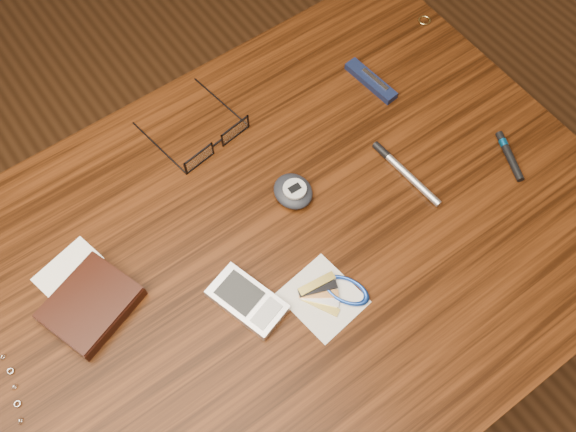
# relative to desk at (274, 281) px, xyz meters

# --- Properties ---
(ground) EXTENTS (3.80, 3.80, 0.00)m
(ground) POSITION_rel_desk_xyz_m (0.00, 0.00, -0.65)
(ground) COLOR #472814
(ground) RESTS_ON ground
(desk) EXTENTS (1.00, 0.70, 0.75)m
(desk) POSITION_rel_desk_xyz_m (0.00, 0.00, 0.00)
(desk) COLOR #3A1A09
(desk) RESTS_ON ground
(wallet_and_card) EXTENTS (0.14, 0.17, 0.03)m
(wallet_and_card) POSITION_rel_desk_xyz_m (-0.24, 0.08, 0.11)
(wallet_and_card) COLOR black
(wallet_and_card) RESTS_ON desk
(eyeglasses) EXTENTS (0.15, 0.15, 0.03)m
(eyeglasses) POSITION_rel_desk_xyz_m (0.03, 0.20, 0.11)
(eyeglasses) COLOR black
(eyeglasses) RESTS_ON desk
(gold_ring) EXTENTS (0.02, 0.02, 0.00)m
(gold_ring) POSITION_rel_desk_xyz_m (0.47, 0.21, 0.10)
(gold_ring) COLOR tan
(gold_ring) RESTS_ON desk
(pda_phone) EXTENTS (0.08, 0.12, 0.02)m
(pda_phone) POSITION_rel_desk_xyz_m (-0.07, -0.04, 0.11)
(pda_phone) COLOR silver
(pda_phone) RESTS_ON desk
(pedometer) EXTENTS (0.06, 0.07, 0.03)m
(pedometer) POSITION_rel_desk_xyz_m (0.08, 0.06, 0.11)
(pedometer) COLOR black
(pedometer) RESTS_ON desk
(notepad_keys) EXTENTS (0.12, 0.11, 0.01)m
(notepad_keys) POSITION_rel_desk_xyz_m (0.03, -0.10, 0.11)
(notepad_keys) COLOR silver
(notepad_keys) RESTS_ON desk
(pocket_knife) EXTENTS (0.03, 0.10, 0.01)m
(pocket_knife) POSITION_rel_desk_xyz_m (0.31, 0.16, 0.11)
(pocket_knife) COLOR #101534
(pocket_knife) RESTS_ON desk
(silver_pen) EXTENTS (0.02, 0.14, 0.01)m
(silver_pen) POSITION_rel_desk_xyz_m (0.24, -0.00, 0.11)
(silver_pen) COLOR silver
(silver_pen) RESTS_ON desk
(black_blue_pen) EXTENTS (0.04, 0.08, 0.01)m
(black_blue_pen) POSITION_rel_desk_xyz_m (0.39, -0.08, 0.11)
(black_blue_pen) COLOR black
(black_blue_pen) RESTS_ON desk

